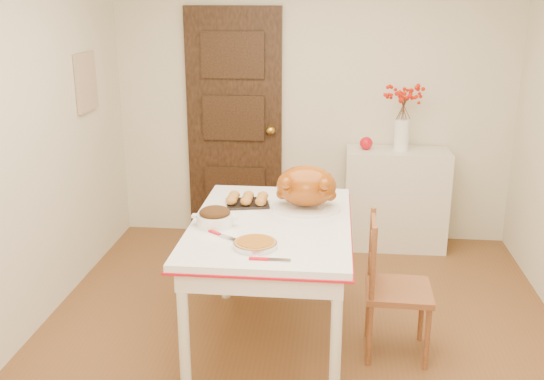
# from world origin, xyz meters

# --- Properties ---
(floor) EXTENTS (3.50, 4.00, 0.00)m
(floor) POSITION_xyz_m (0.00, 0.00, 0.00)
(floor) COLOR brown
(floor) RESTS_ON ground
(wall_back) EXTENTS (3.50, 0.00, 2.50)m
(wall_back) POSITION_xyz_m (0.00, 2.00, 1.25)
(wall_back) COLOR beige
(wall_back) RESTS_ON ground
(wall_front) EXTENTS (3.50, 0.00, 2.50)m
(wall_front) POSITION_xyz_m (0.00, -2.00, 1.25)
(wall_front) COLOR beige
(wall_front) RESTS_ON ground
(wall_left) EXTENTS (0.00, 4.00, 2.50)m
(wall_left) POSITION_xyz_m (-1.75, 0.00, 1.25)
(wall_left) COLOR beige
(wall_left) RESTS_ON ground
(door_back) EXTENTS (0.85, 0.06, 2.06)m
(door_back) POSITION_xyz_m (-0.70, 1.97, 1.03)
(door_back) COLOR black
(door_back) RESTS_ON ground
(photo_board) EXTENTS (0.03, 0.35, 0.45)m
(photo_board) POSITION_xyz_m (-1.73, 1.20, 1.50)
(photo_board) COLOR beige
(photo_board) RESTS_ON ground
(sideboard) EXTENTS (0.88, 0.39, 0.88)m
(sideboard) POSITION_xyz_m (0.74, 1.78, 0.44)
(sideboard) COLOR beige
(sideboard) RESTS_ON floor
(kitchen_table) EXTENTS (0.97, 1.41, 0.85)m
(kitchen_table) POSITION_xyz_m (-0.17, 0.02, 0.42)
(kitchen_table) COLOR white
(kitchen_table) RESTS_ON floor
(chair_oak) EXTENTS (0.41, 0.41, 0.89)m
(chair_oak) POSITION_xyz_m (0.61, 0.02, 0.45)
(chair_oak) COLOR brown
(chair_oak) RESTS_ON floor
(berry_vase) EXTENTS (0.29, 0.29, 0.56)m
(berry_vase) POSITION_xyz_m (0.76, 1.78, 1.16)
(berry_vase) COLOR white
(berry_vase) RESTS_ON sideboard
(apple) EXTENTS (0.11, 0.11, 0.11)m
(apple) POSITION_xyz_m (0.47, 1.78, 0.93)
(apple) COLOR red
(apple) RESTS_ON sideboard
(turkey_platter) EXTENTS (0.51, 0.44, 0.28)m
(turkey_platter) POSITION_xyz_m (0.03, 0.26, 0.99)
(turkey_platter) COLOR brown
(turkey_platter) RESTS_ON kitchen_table
(pumpkin_pie) EXTENTS (0.31, 0.31, 0.05)m
(pumpkin_pie) POSITION_xyz_m (-0.21, -0.39, 0.87)
(pumpkin_pie) COLOR #A15B18
(pumpkin_pie) RESTS_ON kitchen_table
(stuffing_dish) EXTENTS (0.29, 0.24, 0.11)m
(stuffing_dish) POSITION_xyz_m (-0.49, -0.08, 0.90)
(stuffing_dish) COLOR #4D280F
(stuffing_dish) RESTS_ON kitchen_table
(rolls_tray) EXTENTS (0.31, 0.27, 0.07)m
(rolls_tray) POSITION_xyz_m (-0.35, 0.31, 0.88)
(rolls_tray) COLOR #C48539
(rolls_tray) RESTS_ON kitchen_table
(pie_server) EXTENTS (0.21, 0.06, 0.01)m
(pie_server) POSITION_xyz_m (-0.11, -0.55, 0.85)
(pie_server) COLOR silver
(pie_server) RESTS_ON kitchen_table
(carving_knife) EXTENTS (0.23, 0.19, 0.01)m
(carving_knife) POSITION_xyz_m (-0.40, -0.26, 0.85)
(carving_knife) COLOR silver
(carving_knife) RESTS_ON kitchen_table
(drinking_glass) EXTENTS (0.07, 0.07, 0.12)m
(drinking_glass) POSITION_xyz_m (-0.12, 0.59, 0.90)
(drinking_glass) COLOR white
(drinking_glass) RESTS_ON kitchen_table
(shaker_pair) EXTENTS (0.09, 0.06, 0.08)m
(shaker_pair) POSITION_xyz_m (0.14, 0.57, 0.89)
(shaker_pair) COLOR white
(shaker_pair) RESTS_ON kitchen_table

